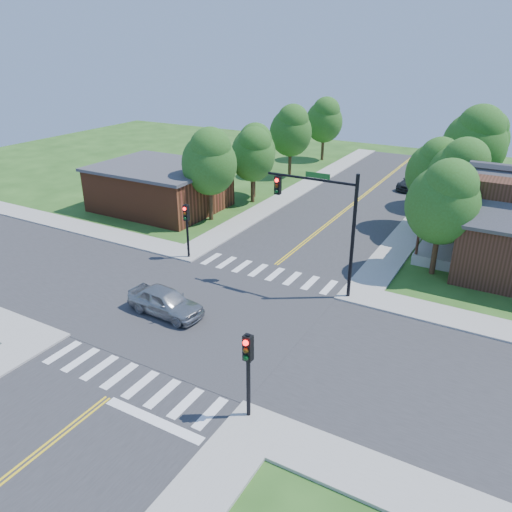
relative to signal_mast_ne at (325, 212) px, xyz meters
The scene contains 25 objects.
ground 8.37m from the signal_mast_ne, 125.00° to the right, with size 100.00×100.00×0.00m, color #254C17.
road_ns 8.36m from the signal_mast_ne, 125.00° to the right, with size 10.00×90.00×0.04m, color #2D2D30.
road_ew 8.36m from the signal_mast_ne, 125.00° to the right, with size 90.00×10.00×0.04m, color #2D2D30.
intersection_patch 8.37m from the signal_mast_ne, 125.00° to the right, with size 10.20×10.20×0.06m, color #2D2D30.
sidewalk_nw 22.73m from the signal_mast_ne, 152.60° to the left, with size 40.00×40.00×0.14m.
crosswalk_north 6.23m from the signal_mast_ne, behind, with size 8.85×2.00×0.01m.
crosswalk_south 13.32m from the signal_mast_ne, 108.36° to the right, with size 8.85×2.00×0.01m.
centerline 8.34m from the signal_mast_ne, 125.00° to the right, with size 0.30×90.00×0.01m.
stop_bar 14.12m from the signal_mast_ne, 96.11° to the right, with size 4.60×0.45×0.09m, color white.
signal_mast_ne is the anchor object (origin of this frame).
signal_pole_se 11.55m from the signal_mast_ne, 81.44° to the right, with size 0.34×0.42×3.80m.
signal_pole_nw 9.76m from the signal_mast_ne, behind, with size 0.34×0.42×3.80m.
building_nw 19.87m from the signal_mast_ne, 157.21° to the left, with size 10.40×8.40×3.73m.
tree_e_a 7.69m from the signal_mast_ne, 47.02° to the left, with size 4.33×4.11×7.36m.
tree_e_b 13.21m from the signal_mast_ne, 67.40° to the left, with size 4.41×4.19×7.50m.
tree_e_c 20.92m from the signal_mast_ne, 76.56° to the left, with size 5.18×4.92×8.81m.
tree_e_d 29.98m from the signal_mast_ne, 80.53° to the left, with size 4.24×4.03×7.20m.
tree_w_a 14.45m from the signal_mast_ne, 150.21° to the left, with size 4.40×4.18×7.47m.
tree_w_b 19.20m from the signal_mast_ne, 131.39° to the left, with size 4.00×3.80×6.80m.
tree_w_c 26.26m from the signal_mast_ne, 119.86° to the left, with size 4.41×4.19×7.50m.
tree_w_d 34.16m from the signal_mast_ne, 112.40° to the left, with size 4.35×4.13×7.40m.
tree_house 14.05m from the signal_mast_ne, 76.97° to the left, with size 4.18×3.97×7.10m.
tree_bldg 17.65m from the signal_mast_ne, 132.76° to the left, with size 3.96×3.77×6.74m.
car_silver 9.87m from the signal_mast_ne, 133.15° to the right, with size 4.47×2.00×1.49m, color #A1A4A8.
car_dgrey 24.73m from the signal_mast_ne, 90.97° to the left, with size 2.87×5.12×1.40m, color #272A2B.
Camera 1 is at (13.40, -18.77, 13.63)m, focal length 35.00 mm.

